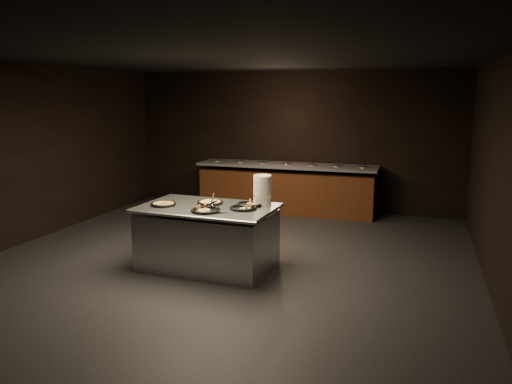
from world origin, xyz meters
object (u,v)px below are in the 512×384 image
Objects in this scene: plate_stack at (262,190)px; pan_cheese_whole at (210,202)px; serving_counter at (208,238)px; pan_veggie_whole at (164,204)px.

plate_stack reaches higher than pan_cheese_whole.
pan_cheese_whole is at bearing -166.90° from plate_stack.
serving_counter is 0.78m from pan_veggie_whole.
plate_stack is 1.12× the size of pan_cheese_whole.
pan_cheese_whole is at bearing 100.95° from serving_counter.
pan_cheese_whole is at bearing 28.52° from pan_veggie_whole.
plate_stack is 0.76m from pan_cheese_whole.
plate_stack is 1.39m from pan_veggie_whole.
pan_veggie_whole is (-0.59, -0.15, 0.48)m from serving_counter.
serving_counter is at bearing 13.99° from pan_veggie_whole.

